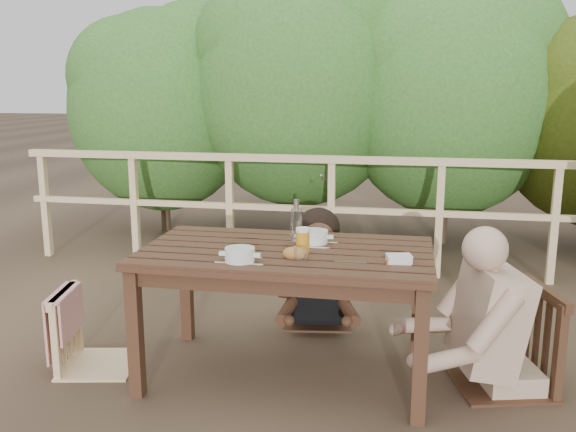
% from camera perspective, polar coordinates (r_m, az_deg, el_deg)
% --- Properties ---
extents(ground, '(60.00, 60.00, 0.00)m').
position_cam_1_polar(ground, '(3.56, -0.16, -14.49)').
color(ground, brown).
rests_on(ground, ground).
extents(table, '(1.55, 0.87, 0.72)m').
position_cam_1_polar(table, '(3.41, -0.16, -9.11)').
color(table, '#3A2215').
rests_on(table, ground).
extents(chair_left, '(0.50, 0.50, 0.85)m').
position_cam_1_polar(chair_left, '(3.67, -17.43, -7.05)').
color(chair_left, '#E0BB88').
rests_on(chair_left, ground).
extents(chair_far, '(0.51, 0.51, 0.90)m').
position_cam_1_polar(chair_far, '(4.16, 2.76, -3.86)').
color(chair_far, '#3A2215').
rests_on(chair_far, ground).
extents(chair_right, '(0.62, 0.62, 1.02)m').
position_cam_1_polar(chair_right, '(3.46, 19.47, -6.86)').
color(chair_right, '#3A2215').
rests_on(chair_right, ground).
extents(woman, '(0.59, 0.68, 1.24)m').
position_cam_1_polar(woman, '(4.13, 2.83, -1.53)').
color(woman, black).
rests_on(woman, ground).
extents(diner_right, '(0.84, 0.74, 1.44)m').
position_cam_1_polar(diner_right, '(3.41, 20.22, -3.47)').
color(diner_right, tan).
rests_on(diner_right, ground).
extents(railing, '(5.60, 0.10, 1.01)m').
position_cam_1_polar(railing, '(5.27, 4.03, 0.12)').
color(railing, '#E0BB88').
rests_on(railing, ground).
extents(hedge_row, '(6.60, 1.60, 3.80)m').
position_cam_1_polar(hedge_row, '(6.34, 9.31, 14.67)').
color(hedge_row, '#325E24').
rests_on(hedge_row, ground).
extents(soup_near, '(0.25, 0.25, 0.08)m').
position_cam_1_polar(soup_near, '(3.07, -4.48, -3.71)').
color(soup_near, white).
rests_on(soup_near, table).
extents(soup_far, '(0.26, 0.26, 0.09)m').
position_cam_1_polar(soup_far, '(3.42, 2.45, -2.04)').
color(soup_far, silver).
rests_on(soup_far, table).
extents(bread_roll, '(0.12, 0.09, 0.07)m').
position_cam_1_polar(bread_roll, '(3.13, 0.58, -3.50)').
color(bread_roll, '#B16F35').
rests_on(bread_roll, table).
extents(beer_glass, '(0.07, 0.07, 0.14)m').
position_cam_1_polar(beer_glass, '(3.23, 1.39, -2.36)').
color(beer_glass, orange).
rests_on(beer_glass, table).
extents(bottle, '(0.06, 0.06, 0.26)m').
position_cam_1_polar(bottle, '(3.40, 0.78, -0.62)').
color(bottle, white).
rests_on(bottle, table).
extents(tumbler, '(0.07, 0.07, 0.08)m').
position_cam_1_polar(tumbler, '(3.06, 1.20, -3.78)').
color(tumbler, white).
rests_on(tumbler, table).
extents(butter_tub, '(0.14, 0.11, 0.05)m').
position_cam_1_polar(butter_tub, '(3.10, 10.24, -4.04)').
color(butter_tub, white).
rests_on(butter_tub, table).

